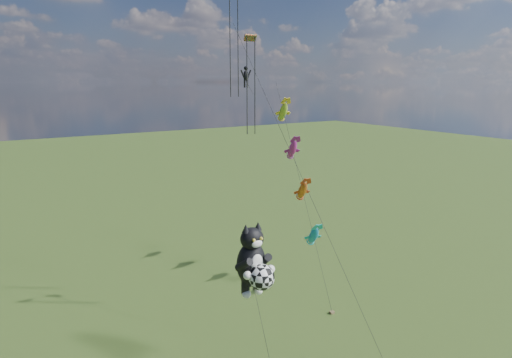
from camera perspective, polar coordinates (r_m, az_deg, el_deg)
cat_kite_rig at (r=28.31m, az=-0.24°, el=-11.10°), size 2.32×4.04×11.25m
fish_windsock_rig at (r=43.93m, az=5.55°, el=1.21°), size 4.44×15.40×20.16m
parafoil_rig at (r=36.71m, az=-1.08°, el=14.24°), size 3.72×17.27×27.84m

